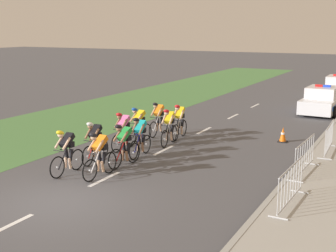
{
  "coord_description": "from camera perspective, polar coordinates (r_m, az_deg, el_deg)",
  "views": [
    {
      "loc": [
        8.25,
        -9.31,
        4.69
      ],
      "look_at": [
        0.43,
        5.7,
        1.1
      ],
      "focal_mm": 49.49,
      "sensor_mm": 36.0,
      "label": 1
    }
  ],
  "objects": [
    {
      "name": "cyclist_fifth",
      "position": [
        18.11,
        -5.52,
        -0.53
      ],
      "size": [
        0.42,
        1.72,
        1.56
      ],
      "color": "black",
      "rests_on": "ground"
    },
    {
      "name": "crowd_barrier_middle",
      "position": [
        15.49,
        16.47,
        -3.67
      ],
      "size": [
        0.6,
        2.32,
        1.07
      ],
      "color": "#B7BABF",
      "rests_on": "sidewalk_slab"
    },
    {
      "name": "lane_markings_centre",
      "position": [
        19.89,
        2.19,
        -1.67
      ],
      "size": [
        0.14,
        21.6,
        0.01
      ],
      "color": "white",
      "rests_on": "ground"
    },
    {
      "name": "ground_plane",
      "position": [
        13.3,
        -13.27,
        -9.02
      ],
      "size": [
        160.0,
        160.0,
        0.0
      ],
      "primitive_type": "plane",
      "color": "#4C4C51"
    },
    {
      "name": "cyclist_second",
      "position": [
        14.85,
        -8.46,
        -3.41
      ],
      "size": [
        0.43,
        1.72,
        1.56
      ],
      "color": "black",
      "rests_on": "ground"
    },
    {
      "name": "cyclist_sixth",
      "position": [
        17.1,
        -3.49,
        -1.25
      ],
      "size": [
        0.43,
        1.72,
        1.56
      ],
      "color": "black",
      "rests_on": "ground"
    },
    {
      "name": "crowd_barrier_front",
      "position": [
        12.64,
        14.87,
        -7.12
      ],
      "size": [
        0.57,
        2.32,
        1.07
      ],
      "color": "#B7BABF",
      "rests_on": "sidewalk_slab"
    },
    {
      "name": "cyclist_tenth",
      "position": [
        19.88,
        1.43,
        0.64
      ],
      "size": [
        0.45,
        1.72,
        1.56
      ],
      "color": "black",
      "rests_on": "ground"
    },
    {
      "name": "cyclist_ninth",
      "position": [
        20.44,
        -1.2,
        0.96
      ],
      "size": [
        0.42,
        1.72,
        1.56
      ],
      "color": "black",
      "rests_on": "ground"
    },
    {
      "name": "grass_verge",
      "position": [
        28.22,
        -5.5,
        2.36
      ],
      "size": [
        7.0,
        60.0,
        0.01
      ],
      "primitive_type": "cube",
      "color": "#4C7F42",
      "rests_on": "ground"
    },
    {
      "name": "cyclist_eighth",
      "position": [
        18.78,
        0.12,
        -0.02
      ],
      "size": [
        0.45,
        1.72,
        1.56
      ],
      "color": "black",
      "rests_on": "ground"
    },
    {
      "name": "cyclist_fourth",
      "position": [
        15.96,
        -5.45,
        -2.25
      ],
      "size": [
        0.45,
        1.72,
        1.56
      ],
      "color": "black",
      "rests_on": "ground"
    },
    {
      "name": "traffic_cone_near",
      "position": [
        19.97,
        13.97,
        -1.05
      ],
      "size": [
        0.36,
        0.36,
        0.64
      ],
      "color": "black",
      "rests_on": "ground"
    },
    {
      "name": "cyclist_third",
      "position": [
        16.49,
        -9.01,
        -1.87
      ],
      "size": [
        0.44,
        1.72,
        1.56
      ],
      "color": "black",
      "rests_on": "ground"
    },
    {
      "name": "kerb_edge",
      "position": [
        23.96,
        19.64,
        0.14
      ],
      "size": [
        0.16,
        60.0,
        0.13
      ],
      "primitive_type": "cube",
      "color": "#9E9E99",
      "rests_on": "ground"
    },
    {
      "name": "crowd_barrier_rear",
      "position": [
        18.29,
        19.22,
        -1.48
      ],
      "size": [
        0.58,
        2.32,
        1.07
      ],
      "color": "#B7BABF",
      "rests_on": "sidewalk_slab"
    },
    {
      "name": "cyclist_seventh",
      "position": [
        19.18,
        -3.63,
        0.2
      ],
      "size": [
        0.45,
        1.72,
        1.56
      ],
      "color": "black",
      "rests_on": "ground"
    },
    {
      "name": "cyclist_lead",
      "position": [
        15.38,
        -12.41,
        -3.03
      ],
      "size": [
        0.42,
        1.72,
        1.56
      ],
      "color": "black",
      "rests_on": "ground"
    },
    {
      "name": "police_car_nearest",
      "position": [
        27.48,
        18.47,
        2.97
      ],
      "size": [
        2.1,
        4.45,
        1.59
      ],
      "color": "silver",
      "rests_on": "ground"
    }
  ]
}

